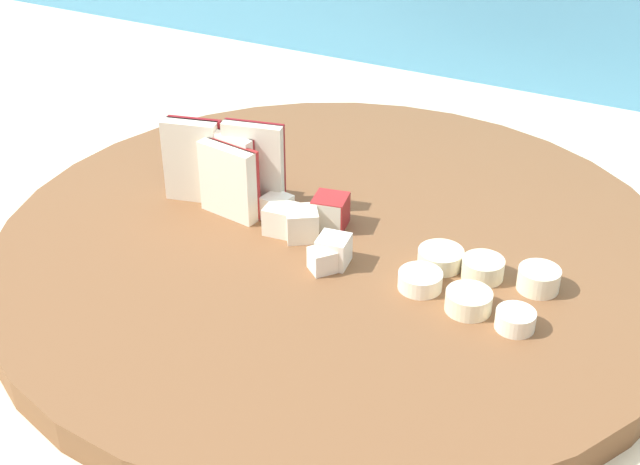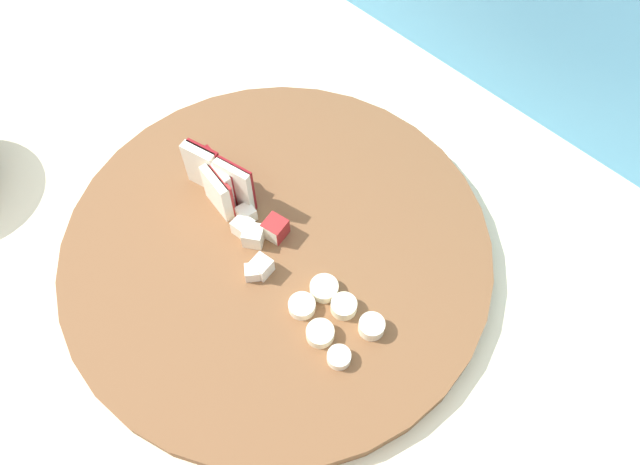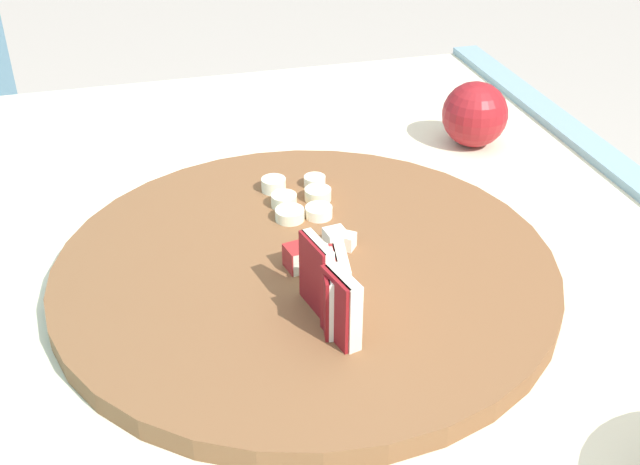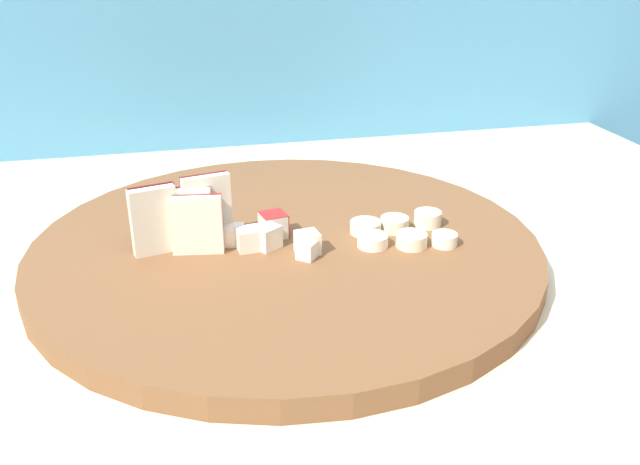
% 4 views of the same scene
% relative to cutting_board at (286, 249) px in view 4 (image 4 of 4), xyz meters
% --- Properties ---
extents(tile_backsplash, '(2.40, 0.04, 1.36)m').
position_rel_cutting_board_xyz_m(tile_backsplash, '(-0.11, 0.37, -0.23)').
color(tile_backsplash, '#4C8EB2').
rests_on(tile_backsplash, ground).
extents(cutting_board, '(0.45, 0.45, 0.02)m').
position_rel_cutting_board_xyz_m(cutting_board, '(0.00, 0.00, 0.00)').
color(cutting_board, brown).
rests_on(cutting_board, tiled_countertop).
extents(apple_wedge_fan, '(0.08, 0.04, 0.06)m').
position_rel_cutting_board_xyz_m(apple_wedge_fan, '(-0.09, 0.00, 0.04)').
color(apple_wedge_fan, '#A32323').
rests_on(apple_wedge_fan, cutting_board).
extents(apple_dice_pile, '(0.08, 0.07, 0.02)m').
position_rel_cutting_board_xyz_m(apple_dice_pile, '(-0.01, -0.01, 0.02)').
color(apple_dice_pile, '#EFE5CC').
rests_on(apple_dice_pile, cutting_board).
extents(banana_slice_rows, '(0.09, 0.07, 0.01)m').
position_rel_cutting_board_xyz_m(banana_slice_rows, '(0.10, -0.02, 0.02)').
color(banana_slice_rows, white).
rests_on(banana_slice_rows, cutting_board).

